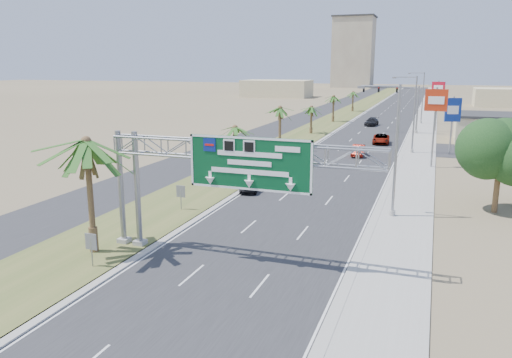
{
  "coord_description": "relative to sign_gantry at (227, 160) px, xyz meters",
  "views": [
    {
      "loc": [
        10.02,
        -15.99,
        11.36
      ],
      "look_at": [
        -0.53,
        13.44,
        4.2
      ],
      "focal_mm": 35.0,
      "sensor_mm": 36.0,
      "label": 1
    }
  ],
  "objects": [
    {
      "name": "median_signback_b",
      "position": [
        -7.44,
        8.07,
        -4.61
      ],
      "size": [
        0.75,
        0.08,
        2.08
      ],
      "color": "gray",
      "rests_on": "ground"
    },
    {
      "name": "tower_distant",
      "position": [
        -30.94,
        240.07,
        11.44
      ],
      "size": [
        20.0,
        16.0,
        35.0
      ],
      "primitive_type": "cube",
      "color": "tan",
      "rests_on": "ground"
    },
    {
      "name": "sidewalk_right",
      "position": [
        9.56,
        100.07,
        -6.01
      ],
      "size": [
        4.0,
        300.0,
        0.1
      ],
      "primitive_type": "cube",
      "color": "#9E9B93",
      "rests_on": "ground"
    },
    {
      "name": "road",
      "position": [
        1.06,
        100.07,
        -6.05
      ],
      "size": [
        12.0,
        300.0,
        0.02
      ],
      "primitive_type": "cube",
      "color": "#28282B",
      "rests_on": "ground"
    },
    {
      "name": "ground",
      "position": [
        1.06,
        -9.93,
        -6.06
      ],
      "size": [
        600.0,
        600.0,
        0.0
      ],
      "primitive_type": "plane",
      "color": "#8C7A59",
      "rests_on": "ground"
    },
    {
      "name": "car_right_lane",
      "position": [
        3.86,
        49.0,
        -5.35
      ],
      "size": [
        2.7,
        5.24,
        1.41
      ],
      "primitive_type": "imported",
      "rotation": [
        0.0,
        0.0,
        0.07
      ],
      "color": "gray",
      "rests_on": "ground"
    },
    {
      "name": "palm_near",
      "position": [
        -8.14,
        -1.93,
        0.87
      ],
      "size": [
        5.7,
        5.7,
        8.35
      ],
      "color": "brown",
      "rests_on": "ground"
    },
    {
      "name": "palm_row_c",
      "position": [
        -8.44,
        38.07,
        -0.39
      ],
      "size": [
        3.99,
        3.99,
        6.75
      ],
      "color": "brown",
      "rests_on": "ground"
    },
    {
      "name": "oak_near",
      "position": [
        16.06,
        16.07,
        -1.53
      ],
      "size": [
        4.5,
        4.5,
        6.8
      ],
      "color": "brown",
      "rests_on": "ground"
    },
    {
      "name": "palm_row_e",
      "position": [
        -8.44,
        75.07,
        -0.97
      ],
      "size": [
        3.99,
        3.99,
        6.15
      ],
      "color": "brown",
      "rests_on": "ground"
    },
    {
      "name": "palm_row_b",
      "position": [
        -8.44,
        22.07,
        -1.16
      ],
      "size": [
        3.99,
        3.99,
        5.95
      ],
      "color": "brown",
      "rests_on": "ground"
    },
    {
      "name": "pole_sign_blue",
      "position": [
        13.2,
        42.65,
        -0.55
      ],
      "size": [
        1.99,
        0.92,
        7.49
      ],
      "color": "gray",
      "rests_on": "ground"
    },
    {
      "name": "palm_row_f",
      "position": [
        -8.44,
        100.07,
        -1.35
      ],
      "size": [
        3.99,
        3.99,
        5.75
      ],
      "color": "brown",
      "rests_on": "ground"
    },
    {
      "name": "pole_sign_red_far",
      "position": [
        11.28,
        66.68,
        0.87
      ],
      "size": [
        2.19,
        0.94,
        8.76
      ],
      "color": "gray",
      "rests_on": "ground"
    },
    {
      "name": "signal_mast",
      "position": [
        6.23,
        62.05,
        -1.21
      ],
      "size": [
        10.28,
        0.71,
        8.0
      ],
      "color": "gray",
      "rests_on": "ground"
    },
    {
      "name": "car_left_lane",
      "position": [
        -4.37,
        15.88,
        -5.4
      ],
      "size": [
        2.02,
        4.04,
        1.32
      ],
      "primitive_type": "imported",
      "rotation": [
        0.0,
        0.0,
        0.12
      ],
      "color": "black",
      "rests_on": "ground"
    },
    {
      "name": "palm_row_d",
      "position": [
        -8.44,
        56.07,
        -1.64
      ],
      "size": [
        3.99,
        3.99,
        5.45
      ],
      "color": "brown",
      "rests_on": "ground"
    },
    {
      "name": "building_distant_left",
      "position": [
        -43.94,
        150.07,
        -3.06
      ],
      "size": [
        24.0,
        14.0,
        6.0
      ],
      "primitive_type": "cube",
      "color": "#CDBD8A",
      "rests_on": "ground"
    },
    {
      "name": "car_far",
      "position": [
        -0.23,
        71.34,
        -5.34
      ],
      "size": [
        2.44,
        5.13,
        1.44
      ],
      "primitive_type": "imported",
      "rotation": [
        0.0,
        0.0,
        -0.08
      ],
      "color": "black",
      "rests_on": "ground"
    },
    {
      "name": "sign_gantry",
      "position": [
        0.0,
        0.0,
        0.0
      ],
      "size": [
        16.75,
        1.24,
        7.5
      ],
      "color": "gray",
      "rests_on": "ground"
    },
    {
      "name": "median_grass",
      "position": [
        -8.94,
        100.07,
        -6.0
      ],
      "size": [
        7.0,
        300.0,
        0.12
      ],
      "primitive_type": "cube",
      "color": "#4B5C28",
      "rests_on": "ground"
    },
    {
      "name": "median_signback_a",
      "position": [
        -6.74,
        -3.93,
        -4.61
      ],
      "size": [
        0.75,
        0.08,
        2.08
      ],
      "color": "gray",
      "rests_on": "ground"
    },
    {
      "name": "streetlight_mid",
      "position": [
        8.36,
        42.07,
        -1.36
      ],
      "size": [
        3.27,
        0.44,
        10.0
      ],
      "color": "gray",
      "rests_on": "ground"
    },
    {
      "name": "pole_sign_red_near",
      "position": [
        11.09,
        32.99,
        1.0
      ],
      "size": [
        2.41,
        0.42,
        8.98
      ],
      "color": "gray",
      "rests_on": "ground"
    },
    {
      "name": "streetlight_near",
      "position": [
        8.36,
        12.07,
        -1.36
      ],
      "size": [
        3.27,
        0.44,
        10.0
      ],
      "color": "gray",
      "rests_on": "ground"
    },
    {
      "name": "streetlight_far",
      "position": [
        8.36,
        78.07,
        -1.36
      ],
      "size": [
        3.27,
        0.44,
        10.0
      ],
      "color": "gray",
      "rests_on": "ground"
    },
    {
      "name": "opposing_road",
      "position": [
        -15.94,
        100.07,
        -6.05
      ],
      "size": [
        8.0,
        300.0,
        0.02
      ],
      "primitive_type": "cube",
      "color": "#28282B",
      "rests_on": "ground"
    },
    {
      "name": "car_mid_lane",
      "position": [
        2.2,
        37.63,
        -5.35
      ],
      "size": [
        1.7,
        4.34,
        1.41
      ],
      "primitive_type": "imported",
      "rotation": [
        0.0,
        0.0,
        0.05
      ],
      "color": "maroon",
      "rests_on": "ground"
    }
  ]
}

